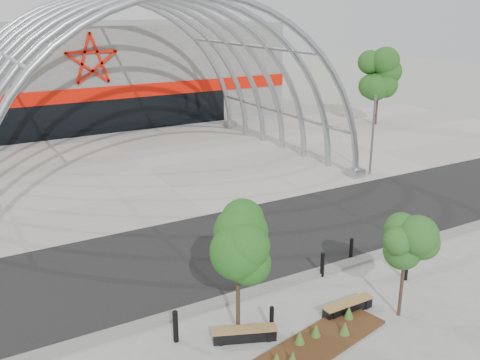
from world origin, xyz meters
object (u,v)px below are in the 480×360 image
at_px(signal_pole, 373,134).
at_px(street_tree_0, 238,246).
at_px(bollard_2, 322,265).
at_px(bench_0, 244,334).
at_px(bench_1, 348,307).
at_px(street_tree_1, 405,249).

xyz_separation_m(signal_pole, street_tree_0, (-14.53, -9.93, 0.44)).
bearing_deg(signal_pole, bollard_2, -140.33).
height_order(bench_0, bollard_2, bollard_2).
bearing_deg(bench_1, bench_0, 174.40).
bearing_deg(bench_0, street_tree_1, -14.58).
height_order(signal_pole, bollard_2, signal_pole).
relative_size(street_tree_1, bollard_2, 3.48).
height_order(street_tree_1, bench_1, street_tree_1).
bearing_deg(signal_pole, street_tree_0, -145.65).
distance_m(street_tree_1, bench_0, 5.57).
relative_size(street_tree_0, bench_0, 2.06).
distance_m(street_tree_0, bench_0, 2.72).
xyz_separation_m(street_tree_1, bench_1, (-1.33, 0.94, -2.13)).
bearing_deg(street_tree_1, bench_0, 165.42).
distance_m(signal_pole, street_tree_1, 15.09).
xyz_separation_m(bench_0, bench_1, (3.66, -0.36, -0.01)).
relative_size(bench_0, bollard_2, 2.09).
bearing_deg(bench_1, signal_pole, 44.53).
distance_m(street_tree_1, bench_1, 2.68).
height_order(street_tree_1, bollard_2, street_tree_1).
distance_m(street_tree_1, bollard_2, 3.81).
bearing_deg(street_tree_0, street_tree_1, -19.24).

